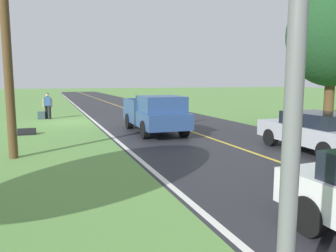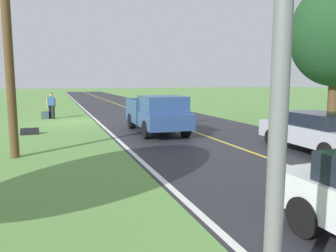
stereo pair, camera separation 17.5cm
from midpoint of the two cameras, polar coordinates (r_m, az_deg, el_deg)
The scene contains 10 objects.
ground_plane at distance 20.95m, azimuth -15.61°, elevation 0.67°, with size 200.00×200.00×0.00m, color #609347.
road_surface at distance 21.93m, azimuth -1.51°, elevation 1.26°, with size 8.36×120.00×0.00m, color #28282D.
lane_edge_line at distance 21.07m, azimuth -11.94°, elevation 0.84°, with size 0.16×117.60×0.00m, color silver.
lane_centre_line at distance 21.93m, azimuth -1.51°, elevation 1.27°, with size 0.14×117.60×0.00m, color gold.
hitchhiker_walking at distance 23.24m, azimuth -19.36°, elevation 3.62°, with size 0.62×0.53×1.75m.
suitcase_carried at distance 23.26m, azimuth -20.33°, elevation 1.78°, with size 0.20×0.46×0.51m, color #384C56.
pickup_truck_passing at distance 15.83m, azimuth -1.50°, elevation 2.26°, with size 2.20×5.45×1.82m.
sedan_mid_oncoming at distance 12.66m, azimuth 24.96°, elevation -0.83°, with size 2.04×4.45×1.41m.
utility_pole_roadside at distance 11.75m, azimuth -25.70°, elevation 13.92°, with size 0.28×0.28×7.80m, color brown.
drainage_culvert at distance 16.89m, azimuth -22.56°, elevation -1.29°, with size 0.60×0.60×0.80m, color black.
Camera 2 is at (1.15, 20.79, 2.49)m, focal length 35.13 mm.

